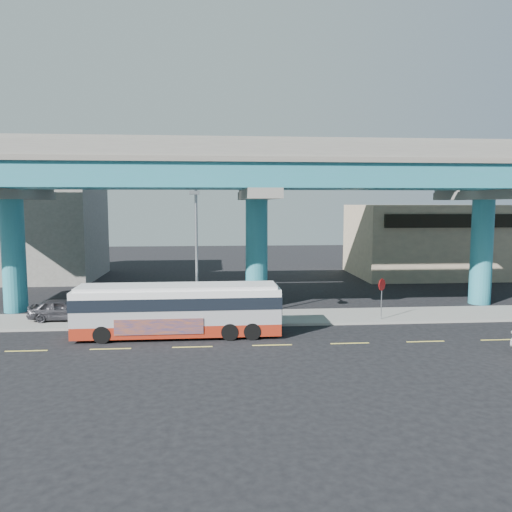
{
  "coord_description": "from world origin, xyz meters",
  "views": [
    {
      "loc": [
        -2.84,
        -24.69,
        7.1
      ],
      "look_at": [
        -0.46,
        4.0,
        4.08
      ],
      "focal_mm": 35.0,
      "sensor_mm": 36.0,
      "label": 1
    }
  ],
  "objects": [
    {
      "name": "building_beige",
      "position": [
        18.0,
        22.98,
        3.51
      ],
      "size": [
        14.0,
        10.23,
        7.0
      ],
      "color": "tan",
      "rests_on": "ground"
    },
    {
      "name": "transit_bus",
      "position": [
        -4.81,
        1.8,
        1.54
      ],
      "size": [
        10.97,
        2.42,
        2.81
      ],
      "rotation": [
        0.0,
        0.0,
        0.0
      ],
      "color": "maroon",
      "rests_on": "ground"
    },
    {
      "name": "viaduct",
      "position": [
        -0.0,
        9.11,
        9.14
      ],
      "size": [
        52.0,
        12.4,
        11.7
      ],
      "color": "#20787C",
      "rests_on": "ground"
    },
    {
      "name": "street_lamp",
      "position": [
        -3.89,
        3.44,
        5.21
      ],
      "size": [
        0.5,
        2.54,
        7.8
      ],
      "color": "gray",
      "rests_on": "sidewalk"
    },
    {
      "name": "parked_car",
      "position": [
        -11.98,
        5.52,
        0.8
      ],
      "size": [
        1.76,
        3.92,
        1.31
      ],
      "primitive_type": "imported",
      "rotation": [
        0.0,
        0.0,
        1.54
      ],
      "color": "#343338",
      "rests_on": "sidewalk"
    },
    {
      "name": "building_concrete",
      "position": [
        -20.0,
        24.0,
        4.5
      ],
      "size": [
        12.0,
        10.0,
        9.0
      ],
      "primitive_type": "cube",
      "color": "gray",
      "rests_on": "ground"
    },
    {
      "name": "sidewalk",
      "position": [
        0.0,
        5.5,
        0.07
      ],
      "size": [
        70.0,
        4.0,
        0.15
      ],
      "primitive_type": "cube",
      "color": "gray",
      "rests_on": "ground"
    },
    {
      "name": "stop_sign",
      "position": [
        7.16,
        4.18,
        1.94
      ],
      "size": [
        0.59,
        0.51,
        2.49
      ],
      "rotation": [
        0.0,
        0.0,
        0.31
      ],
      "color": "gray",
      "rests_on": "sidewalk"
    },
    {
      "name": "lane_markings",
      "position": [
        -0.0,
        -0.3,
        0.01
      ],
      "size": [
        58.0,
        0.12,
        0.01
      ],
      "color": "#D8C64C",
      "rests_on": "ground"
    },
    {
      "name": "ground",
      "position": [
        0.0,
        0.0,
        0.0
      ],
      "size": [
        120.0,
        120.0,
        0.0
      ],
      "primitive_type": "plane",
      "color": "black",
      "rests_on": "ground"
    }
  ]
}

